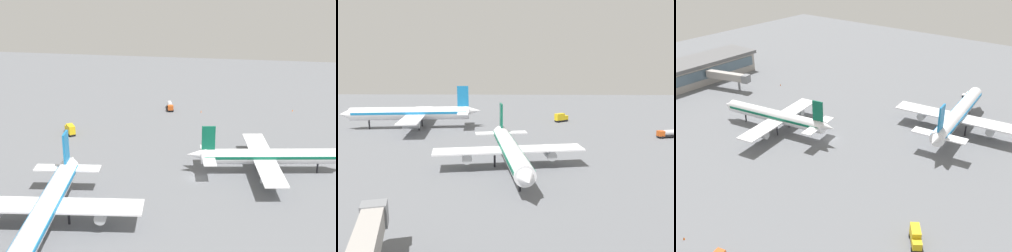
{
  "view_description": "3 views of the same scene",
  "coord_description": "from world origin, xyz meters",
  "views": [
    {
      "loc": [
        -111.53,
        -9.61,
        54.56
      ],
      "look_at": [
        20.8,
        10.64,
        6.0
      ],
      "focal_mm": 52.36,
      "sensor_mm": 36.0,
      "label": 1
    },
    {
      "loc": [
        6.68,
        -91.62,
        24.37
      ],
      "look_at": [
        4.5,
        4.51,
        5.58
      ],
      "focal_mm": 37.23,
      "sensor_mm": 36.0,
      "label": 2
    },
    {
      "loc": [
        83.3,
        68.39,
        57.34
      ],
      "look_at": [
        -0.3,
        4.53,
        5.49
      ],
      "focal_mm": 42.59,
      "sensor_mm": 36.0,
      "label": 3
    }
  ],
  "objects": [
    {
      "name": "airplane_at_gate",
      "position": [
        -28.92,
        27.82,
        5.38
      ],
      "size": [
        48.66,
        39.22,
        14.8
      ],
      "rotation": [
        0.0,
        0.0,
        3.25
      ],
      "color": "white",
      "rests_on": "ground"
    },
    {
      "name": "airplane_taxiing",
      "position": [
        5.83,
        -17.62,
        4.67
      ],
      "size": [
        34.12,
        42.15,
        12.86
      ],
      "rotation": [
        0.0,
        0.0,
        4.87
      ],
      "color": "white",
      "rests_on": "ground"
    },
    {
      "name": "jet_bridge",
      "position": [
        -8.53,
        -59.3,
        5.13
      ],
      "size": [
        7.85,
        19.44,
        6.74
      ],
      "rotation": [
        0.0,
        0.0,
        1.84
      ],
      "color": "#9E9993",
      "rests_on": "ground"
    },
    {
      "name": "fuel_truck",
      "position": [
        54.37,
        15.05,
        1.39
      ],
      "size": [
        6.57,
        3.35,
        2.5
      ],
      "rotation": [
        0.0,
        0.0,
        3.38
      ],
      "color": "black",
      "rests_on": "ground"
    },
    {
      "name": "ground",
      "position": [
        0.0,
        0.0,
        0.0
      ],
      "size": [
        288.0,
        288.0,
        0.0
      ],
      "primitive_type": "plane",
      "color": "slate"
    },
    {
      "name": "catering_truck",
      "position": [
        25.02,
        42.11,
        1.7
      ],
      "size": [
        5.67,
        4.79,
        3.3
      ],
      "rotation": [
        0.0,
        0.0,
        0.62
      ],
      "color": "black",
      "rests_on": "ground"
    }
  ]
}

